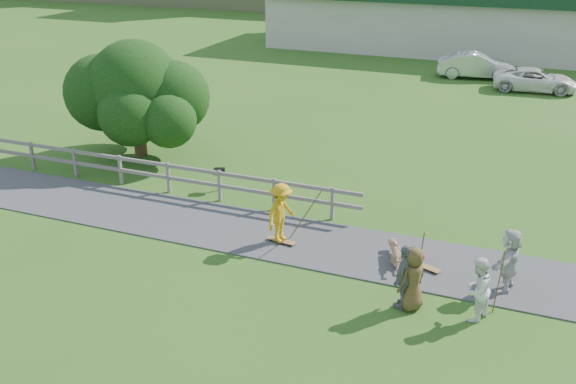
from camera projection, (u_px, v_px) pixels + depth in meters
name	position (u px, v px, depth m)	size (l,w,h in m)	color
ground	(229.00, 254.00, 18.34)	(260.00, 260.00, 0.00)	#30631C
path	(251.00, 232.00, 19.62)	(34.00, 3.00, 0.04)	#363739
fence	(153.00, 171.00, 22.46)	(15.05, 0.10, 1.10)	slate
strip_mall	(498.00, 15.00, 45.83)	(32.50, 10.75, 5.10)	#BBB5A4
skater_rider	(281.00, 216.00, 18.60)	(1.16, 0.67, 1.80)	gold
skater_fallen	(396.00, 253.00, 17.80)	(1.54, 0.37, 0.56)	tan
spectator_a	(477.00, 289.00, 15.06)	(0.79, 0.62, 1.63)	white
spectator_b	(405.00, 277.00, 15.53)	(0.99, 0.41, 1.69)	slate
spectator_c	(413.00, 279.00, 15.48)	(0.81, 0.53, 1.66)	brown
spectator_d	(509.00, 260.00, 16.25)	(1.60, 0.51, 1.72)	beige
car_silver	(476.00, 66.00, 38.53)	(1.59, 4.57, 1.50)	silver
car_white	(536.00, 80.00, 35.62)	(2.09, 4.53, 1.26)	white
tree	(137.00, 109.00, 25.36)	(5.82, 5.82, 3.84)	black
bbq	(220.00, 179.00, 22.54)	(0.37, 0.29, 0.81)	black
longboard_rider	(281.00, 242.00, 18.93)	(0.91, 0.22, 0.10)	olive
longboard_fallen	(424.00, 268.00, 17.53)	(0.96, 0.23, 0.11)	olive
helmet	(420.00, 256.00, 17.95)	(0.26, 0.26, 0.26)	#B01111
pole_rider	(305.00, 211.00, 18.70)	(0.03, 0.03, 1.97)	brown
pole_spec_left	(419.00, 268.00, 15.66)	(0.03, 0.03, 1.96)	brown
pole_spec_right	(499.00, 282.00, 15.27)	(0.03, 0.03, 1.73)	brown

